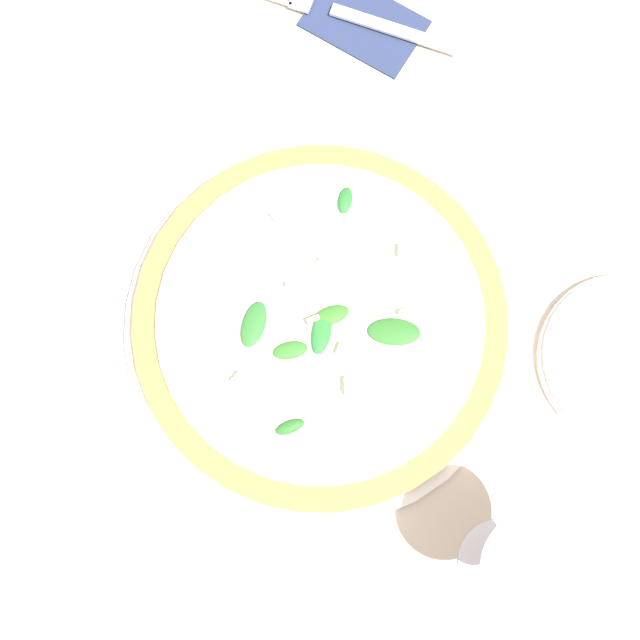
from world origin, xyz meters
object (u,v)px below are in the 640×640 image
at_px(wine_glass, 526,568).
at_px(fork, 357,17).
at_px(pizza_arugula_main, 320,323).
at_px(side_plate_white, 627,360).

height_order(wine_glass, fork, wine_glass).
distance_m(pizza_arugula_main, side_plate_white, 0.28).
bearing_deg(fork, side_plate_white, 144.82).
relative_size(wine_glass, fork, 0.69).
xyz_separation_m(pizza_arugula_main, fork, (0.12, -0.29, -0.01)).
height_order(pizza_arugula_main, side_plate_white, pizza_arugula_main).
bearing_deg(fork, wine_glass, 122.81).
xyz_separation_m(wine_glass, side_plate_white, (-0.02, -0.21, -0.09)).
bearing_deg(side_plate_white, wine_glass, 84.45).
bearing_deg(fork, pizza_arugula_main, 103.20).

